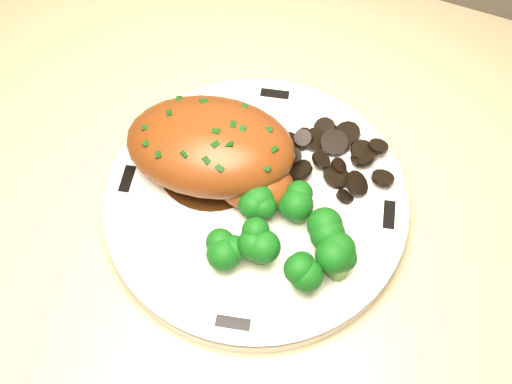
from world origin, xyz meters
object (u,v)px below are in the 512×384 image
at_px(plate, 256,202).
at_px(broccoli_florets, 287,237).
at_px(counter, 28,211).
at_px(chicken_breast, 216,150).

xyz_separation_m(plate, broccoli_florets, (0.05, -0.04, 0.04)).
bearing_deg(broccoli_florets, counter, 169.03).
height_order(plate, chicken_breast, chicken_breast).
relative_size(plate, broccoli_florets, 2.31).
xyz_separation_m(plate, chicken_breast, (-0.05, 0.02, 0.04)).
distance_m(plate, broccoli_florets, 0.07).
relative_size(plate, chicken_breast, 1.57).
bearing_deg(counter, plate, -7.19).
height_order(counter, plate, counter).
relative_size(counter, broccoli_florets, 15.60).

